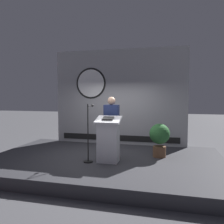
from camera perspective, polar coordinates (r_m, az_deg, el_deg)
ground_plane at (r=6.52m, az=-1.80°, el=-13.85°), size 40.00×40.00×0.00m
stage_platform at (r=6.47m, az=-1.80°, el=-12.59°), size 6.40×4.00×0.30m
banner_display at (r=8.00m, az=1.58°, el=3.72°), size 4.65×0.12×3.32m
podium at (r=5.90m, az=-0.94°, el=-7.02°), size 0.64×0.49×1.18m
speaker_person at (r=6.32m, az=-0.12°, el=-3.64°), size 0.40×0.26×1.68m
microphone_stand at (r=5.96m, az=-5.86°, el=-7.37°), size 0.24×0.52×1.50m
potted_plant at (r=6.50m, az=11.83°, el=-6.14°), size 0.57×0.57×0.93m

